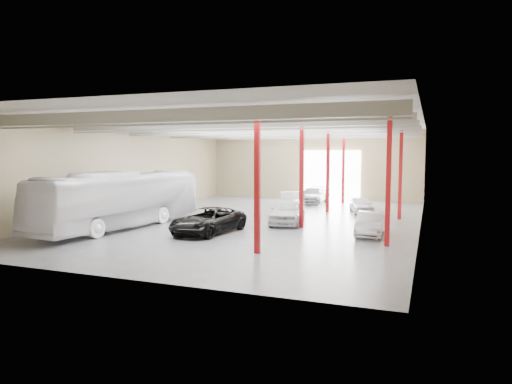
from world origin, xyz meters
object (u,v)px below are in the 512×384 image
Objects in this scene: coach_bus at (120,200)px; car_right_far at (362,204)px; black_sedan at (208,221)px; car_row_a at (287,211)px; car_right_near at (370,224)px; car_row_c at (313,195)px; car_row_b at (292,202)px.

coach_bus reaches higher than car_right_far.
black_sedan is 1.10× the size of car_row_a.
car_right_near reaches higher than car_right_far.
car_row_c reaches higher than car_right_far.
car_row_a is 1.29× the size of car_right_far.
black_sedan is at bearing -93.33° from car_row_c.
coach_bus is at bearing -159.15° from car_row_a.
black_sedan reaches higher than car_row_c.
car_row_c is at bearing 117.35° from car_right_far.
car_row_a is 5.34m from car_row_b.
car_right_near is at bearing -31.37° from car_row_a.
car_row_a reaches higher than black_sedan.
car_right_near is (5.80, -2.44, -0.18)m from car_row_a.
black_sedan reaches higher than car_right_far.
car_row_b is (2.16, 10.40, 0.09)m from black_sedan.
car_row_a is at bearing 64.44° from black_sedan.
coach_bus reaches higher than car_row_c.
coach_bus is 3.15× the size of car_right_near.
black_sedan is 1.07× the size of car_row_b.
car_right_near is (7.12, -15.10, -0.07)m from car_row_c.
car_row_a is at bearing -135.59° from car_right_far.
black_sedan is 14.55m from car_right_far.
car_row_a reaches higher than car_row_c.
car_right_near is 9.99m from car_right_far.
car_right_far is at bearing 67.24° from black_sedan.
car_row_a is 1.22× the size of car_right_near.
coach_bus reaches higher than car_row_b.
car_right_near is at bearing -96.78° from car_right_far.
car_row_c is at bearing 70.75° from coach_bus.
car_row_b is at bearing 85.65° from black_sedan.
car_right_far is (5.15, 2.18, -0.19)m from car_row_b.
car_row_b is 7.47m from car_row_c.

